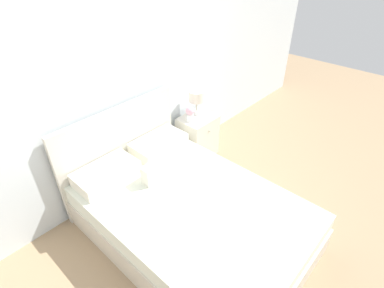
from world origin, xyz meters
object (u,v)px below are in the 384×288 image
(bed, at_px, (186,212))
(nightstand, at_px, (198,136))
(table_lamp, at_px, (197,98))
(flower_vase, at_px, (190,113))

(bed, xyz_separation_m, nightstand, (1.08, 0.80, 0.02))
(bed, relative_size, table_lamp, 6.57)
(bed, bearing_deg, flower_vase, 40.53)
(nightstand, xyz_separation_m, table_lamp, (0.05, 0.07, 0.53))
(table_lamp, xyz_separation_m, flower_vase, (-0.18, -0.05, -0.13))
(bed, bearing_deg, table_lamp, 37.48)
(nightstand, bearing_deg, bed, -143.57)
(bed, height_order, flower_vase, bed)
(bed, relative_size, nightstand, 3.71)
(bed, relative_size, flower_vase, 11.00)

